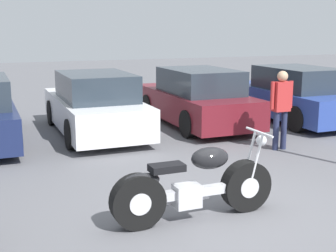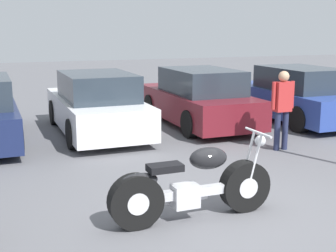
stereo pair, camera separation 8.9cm
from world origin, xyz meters
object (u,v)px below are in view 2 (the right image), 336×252
(parked_car_maroon, at_px, (198,99))
(parked_car_blue, at_px, (295,96))
(parked_car_white, at_px, (96,105))
(person_standing, at_px, (282,104))
(motorcycle, at_px, (192,187))

(parked_car_maroon, xyz_separation_m, parked_car_blue, (2.66, -0.45, 0.00))
(parked_car_white, height_order, person_standing, person_standing)
(parked_car_white, relative_size, parked_car_blue, 1.00)
(parked_car_maroon, height_order, parked_car_blue, same)
(person_standing, bearing_deg, motorcycle, -140.66)
(parked_car_blue, bearing_deg, person_standing, -130.82)
(parked_car_blue, height_order, person_standing, person_standing)
(parked_car_blue, distance_m, person_standing, 3.29)
(parked_car_maroon, bearing_deg, person_standing, -80.01)
(parked_car_maroon, relative_size, parked_car_blue, 1.00)
(parked_car_blue, bearing_deg, motorcycle, -136.27)
(parked_car_blue, xyz_separation_m, person_standing, (-2.14, -2.48, 0.28))
(motorcycle, xyz_separation_m, parked_car_white, (-0.02, 5.45, 0.23))
(parked_car_white, distance_m, parked_car_maroon, 2.66)
(person_standing, bearing_deg, parked_car_white, 137.91)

